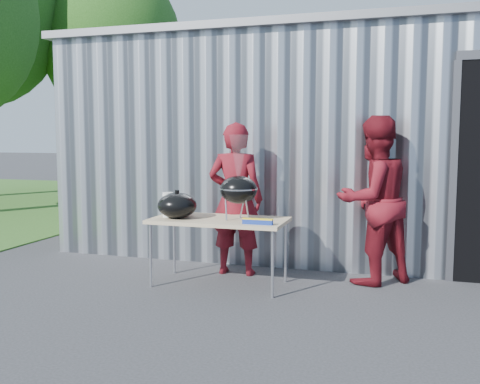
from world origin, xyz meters
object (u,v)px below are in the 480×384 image
(folding_table, at_px, (219,222))
(person_bystander, at_px, (373,200))
(kettle_grill, at_px, (239,181))
(person_cook, at_px, (236,199))

(folding_table, bearing_deg, person_bystander, 20.18)
(person_bystander, bearing_deg, kettle_grill, -18.44)
(person_cook, relative_size, person_bystander, 0.97)
(kettle_grill, height_order, person_cook, person_cook)
(kettle_grill, relative_size, person_cook, 0.51)
(folding_table, distance_m, person_bystander, 1.75)
(person_cook, bearing_deg, kettle_grill, 107.29)
(folding_table, relative_size, person_cook, 0.82)
(kettle_grill, xyz_separation_m, person_cook, (-0.20, 0.53, -0.26))
(kettle_grill, relative_size, person_bystander, 0.49)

